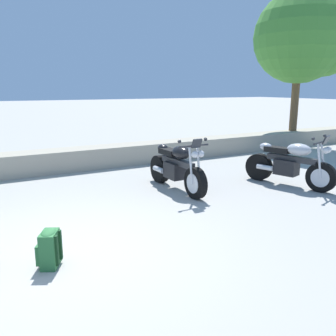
{
  "coord_description": "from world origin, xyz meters",
  "views": [
    {
      "loc": [
        -0.91,
        -4.47,
        2.11
      ],
      "look_at": [
        2.25,
        1.2,
        0.65
      ],
      "focal_mm": 38.12,
      "sensor_mm": 36.0,
      "label": 1
    }
  ],
  "objects_px": {
    "motorcycle_black_centre": "(177,168)",
    "motorcycle_silver_far_right": "(290,164)",
    "leafy_tree_mid_right": "(305,39)",
    "rider_backpack": "(49,248)"
  },
  "relations": [
    {
      "from": "motorcycle_black_centre",
      "to": "rider_backpack",
      "type": "bearing_deg",
      "value": -145.04
    },
    {
      "from": "motorcycle_silver_far_right",
      "to": "leafy_tree_mid_right",
      "type": "distance_m",
      "value": 6.91
    },
    {
      "from": "motorcycle_silver_far_right",
      "to": "rider_backpack",
      "type": "xyz_separation_m",
      "value": [
        -5.34,
        -1.19,
        -0.24
      ]
    },
    {
      "from": "motorcycle_silver_far_right",
      "to": "rider_backpack",
      "type": "height_order",
      "value": "motorcycle_silver_far_right"
    },
    {
      "from": "motorcycle_black_centre",
      "to": "motorcycle_silver_far_right",
      "type": "bearing_deg",
      "value": -21.56
    },
    {
      "from": "motorcycle_black_centre",
      "to": "rider_backpack",
      "type": "distance_m",
      "value": 3.69
    },
    {
      "from": "motorcycle_black_centre",
      "to": "leafy_tree_mid_right",
      "type": "bearing_deg",
      "value": 23.07
    },
    {
      "from": "rider_backpack",
      "to": "leafy_tree_mid_right",
      "type": "height_order",
      "value": "leafy_tree_mid_right"
    },
    {
      "from": "leafy_tree_mid_right",
      "to": "rider_backpack",
      "type": "bearing_deg",
      "value": -153.05
    },
    {
      "from": "leafy_tree_mid_right",
      "to": "motorcycle_black_centre",
      "type": "bearing_deg",
      "value": -156.93
    }
  ]
}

